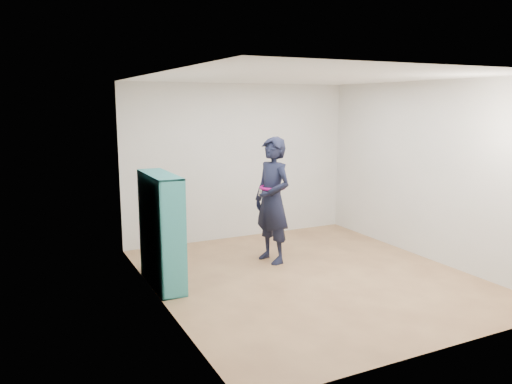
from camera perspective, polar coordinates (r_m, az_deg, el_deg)
name	(u,v)px	position (r m, az deg, el deg)	size (l,w,h in m)	color
floor	(309,276)	(6.79, 6.09, -9.56)	(4.50, 4.50, 0.00)	brown
ceiling	(313,77)	(6.40, 6.53, 12.93)	(4.50, 4.50, 0.00)	white
wall_left	(159,192)	(5.67, -11.05, -0.04)	(0.02, 4.50, 2.60)	beige
wall_right	(427,171)	(7.72, 18.96, 2.29)	(0.02, 4.50, 2.60)	beige
wall_back	(239,162)	(8.44, -1.91, 3.46)	(4.00, 0.02, 2.60)	beige
wall_front	(447,215)	(4.76, 20.96, -2.47)	(4.00, 0.02, 2.60)	beige
bookshelf	(160,232)	(6.36, -10.95, -4.52)	(0.31, 1.07, 1.43)	teal
person	(272,200)	(7.15, 1.89, -0.93)	(0.56, 0.74, 1.81)	black
smartphone	(261,192)	(7.09, 0.52, -0.05)	(0.03, 0.10, 0.14)	silver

